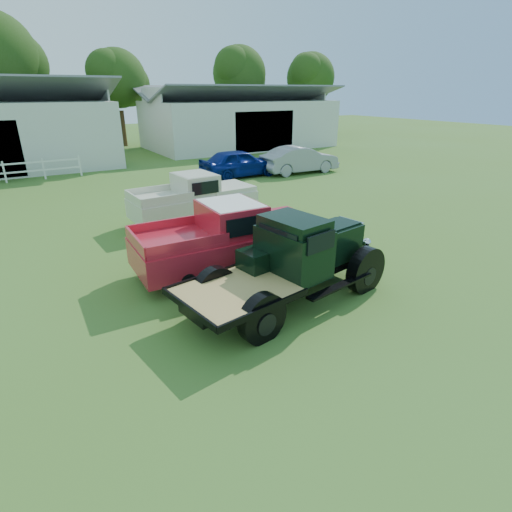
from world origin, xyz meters
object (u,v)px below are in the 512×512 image
white_pickup (194,198)px  red_pickup (228,237)px  vintage_flatbed (290,261)px  misc_car_grey (300,160)px  misc_car_blue (239,163)px

white_pickup → red_pickup: bearing=-104.8°
white_pickup → vintage_flatbed: bearing=-98.0°
vintage_flatbed → misc_car_grey: size_ratio=1.08×
misc_car_grey → red_pickup: bearing=138.1°
vintage_flatbed → red_pickup: 2.52m
vintage_flatbed → white_pickup: (0.61, 7.32, -0.14)m
white_pickup → misc_car_blue: bearing=46.5°
vintage_flatbed → white_pickup: bearing=76.2°
white_pickup → misc_car_grey: 11.42m
white_pickup → misc_car_blue: white_pickup is taller
red_pickup → misc_car_blue: 13.56m
red_pickup → misc_car_grey: size_ratio=1.10×
vintage_flatbed → white_pickup: 7.34m
misc_car_blue → white_pickup: bearing=138.1°
misc_car_grey → misc_car_blue: bearing=79.8°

